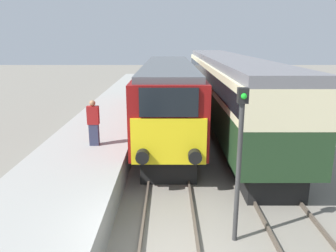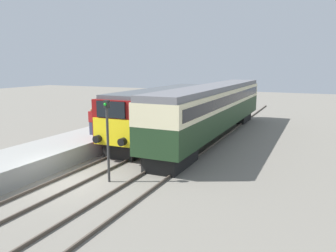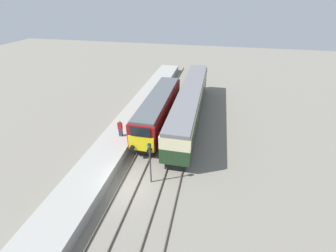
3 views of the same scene
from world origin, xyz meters
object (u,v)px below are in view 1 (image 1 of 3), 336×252
(locomotive, at_px, (168,96))
(person_on_platform, at_px, (93,123))
(passenger_carriage, at_px, (225,84))
(signal_post, at_px, (239,154))

(locomotive, relative_size, person_on_platform, 7.77)
(locomotive, relative_size, passenger_carriage, 0.67)
(person_on_platform, xyz_separation_m, signal_post, (4.61, -4.81, 0.46))
(passenger_carriage, height_order, signal_post, passenger_carriage)
(person_on_platform, bearing_deg, locomotive, 58.24)
(locomotive, bearing_deg, person_on_platform, -121.76)
(passenger_carriage, relative_size, signal_post, 5.27)
(passenger_carriage, height_order, person_on_platform, passenger_carriage)
(locomotive, bearing_deg, signal_post, -79.86)
(locomotive, distance_m, signal_post, 9.66)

